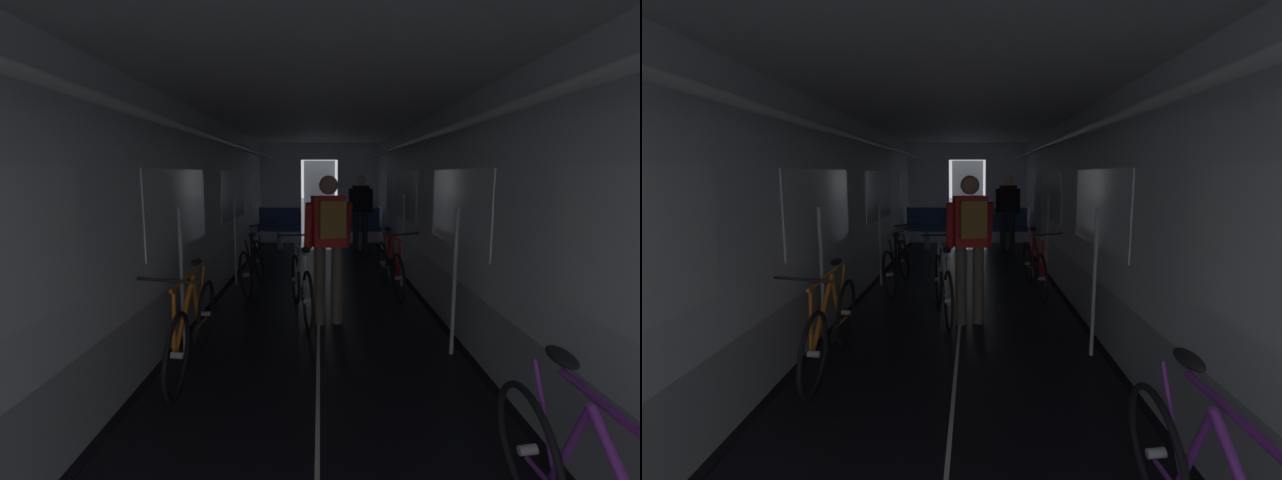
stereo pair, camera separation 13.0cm
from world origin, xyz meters
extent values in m
cube|color=black|center=(-1.41, 3.25, 0.00)|extent=(0.08, 11.50, 0.01)
cube|color=black|center=(1.41, 3.25, 0.00)|extent=(0.08, 11.50, 0.01)
cube|color=beige|center=(0.00, 3.25, 0.00)|extent=(0.03, 11.27, 0.00)
cube|color=#9EA0A5|center=(-1.51, 3.25, 0.30)|extent=(0.12, 11.50, 0.60)
cube|color=silver|center=(-1.51, 3.25, 1.53)|extent=(0.12, 11.50, 1.85)
cube|color=white|center=(-1.45, 2.67, 1.35)|extent=(0.02, 1.90, 0.80)
cube|color=white|center=(-1.45, 5.55, 1.35)|extent=(0.02, 1.90, 0.80)
cube|color=white|center=(-1.45, 8.42, 1.35)|extent=(0.02, 1.90, 0.80)
cube|color=yellow|center=(-1.45, 2.98, 1.35)|extent=(0.01, 0.20, 0.28)
cylinder|color=white|center=(-1.17, 3.25, 2.10)|extent=(0.07, 11.04, 0.07)
cylinder|color=#B7BABF|center=(-1.27, 2.10, 0.70)|extent=(0.04, 0.04, 1.40)
cylinder|color=#B7BABF|center=(-1.27, 4.70, 0.70)|extent=(0.04, 0.04, 1.40)
cube|color=#9EA0A5|center=(1.51, 3.25, 0.30)|extent=(0.12, 11.50, 0.60)
cube|color=silver|center=(1.51, 3.25, 1.53)|extent=(0.12, 11.50, 1.85)
cube|color=white|center=(1.45, 2.67, 1.35)|extent=(0.02, 1.90, 0.80)
cube|color=white|center=(1.45, 5.55, 1.35)|extent=(0.02, 1.90, 0.80)
cube|color=white|center=(1.45, 8.42, 1.35)|extent=(0.02, 1.90, 0.80)
cube|color=yellow|center=(1.45, 2.73, 1.35)|extent=(0.01, 0.20, 0.28)
cylinder|color=white|center=(1.17, 3.25, 2.10)|extent=(0.07, 11.04, 0.07)
cylinder|color=#B7BABF|center=(1.27, 2.10, 0.70)|extent=(0.04, 0.04, 1.40)
cylinder|color=#B7BABF|center=(1.27, 4.70, 0.70)|extent=(0.04, 0.04, 1.40)
cube|color=silver|center=(-0.95, 9.06, 1.23)|extent=(1.00, 0.12, 2.45)
cube|color=silver|center=(0.95, 9.06, 1.23)|extent=(1.00, 0.12, 2.45)
cube|color=silver|center=(0.00, 9.06, 2.25)|extent=(0.90, 0.12, 0.40)
cube|color=#4C4F54|center=(0.00, 9.76, 1.03)|extent=(0.81, 0.04, 2.05)
cube|color=white|center=(0.00, 3.25, 2.51)|extent=(3.14, 11.62, 0.12)
cylinder|color=gray|center=(-0.90, 8.00, 0.22)|extent=(0.12, 0.12, 0.44)
cube|color=#2D4784|center=(-0.90, 8.00, 0.49)|extent=(0.96, 0.44, 0.10)
cube|color=#2D4784|center=(-0.90, 8.19, 0.74)|extent=(0.96, 0.08, 0.40)
torus|color=gray|center=(-1.33, 8.22, 0.94)|extent=(0.14, 0.14, 0.02)
cylinder|color=gray|center=(0.90, 8.00, 0.22)|extent=(0.12, 0.12, 0.44)
cube|color=#2D4784|center=(0.90, 8.00, 0.49)|extent=(0.96, 0.44, 0.10)
cube|color=#2D4784|center=(0.90, 8.19, 0.74)|extent=(0.96, 0.08, 0.40)
torus|color=gray|center=(0.47, 8.22, 0.94)|extent=(0.14, 0.14, 0.02)
torus|color=black|center=(1.06, 0.12, 0.33)|extent=(0.12, 0.67, 0.67)
cylinder|color=#B2B2B7|center=(1.06, 0.12, 0.33)|extent=(0.10, 0.05, 0.06)
cylinder|color=purple|center=(1.08, -0.17, 0.55)|extent=(0.09, 0.34, 0.55)
cylinder|color=purple|center=(1.12, -0.43, 0.81)|extent=(0.05, 0.82, 0.04)
cylinder|color=purple|center=(1.08, 0.05, 0.57)|extent=(0.08, 0.16, 0.49)
ellipsoid|color=black|center=(1.12, 0.00, 0.87)|extent=(0.10, 0.24, 0.07)
torus|color=black|center=(-1.11, 2.30, 0.33)|extent=(0.12, 0.67, 0.67)
cylinder|color=#B2B2B7|center=(-1.11, 2.30, 0.33)|extent=(0.10, 0.05, 0.06)
torus|color=black|center=(-1.07, 1.28, 0.33)|extent=(0.12, 0.67, 0.67)
cylinder|color=#B2B2B7|center=(-1.07, 1.28, 0.33)|extent=(0.10, 0.05, 0.06)
cylinder|color=orange|center=(-1.10, 1.59, 0.55)|extent=(0.06, 0.54, 0.56)
cylinder|color=orange|center=(-1.12, 2.00, 0.55)|extent=(0.09, 0.34, 0.55)
cylinder|color=orange|center=(-1.13, 1.75, 0.82)|extent=(0.07, 0.82, 0.04)
cylinder|color=orange|center=(-1.13, 2.23, 0.58)|extent=(0.06, 0.17, 0.49)
cylinder|color=orange|center=(-1.10, 2.07, 0.31)|extent=(0.05, 0.45, 0.07)
cylinder|color=orange|center=(-1.09, 1.31, 0.58)|extent=(0.07, 0.09, 0.49)
cylinder|color=black|center=(-1.09, 1.85, 0.29)|extent=(0.03, 0.17, 0.17)
ellipsoid|color=black|center=(-1.15, 2.18, 0.88)|extent=(0.10, 0.24, 0.07)
cylinder|color=black|center=(-1.12, 1.29, 0.92)|extent=(0.44, 0.04, 0.06)
torus|color=black|center=(-1.00, 4.00, 0.33)|extent=(0.15, 0.67, 0.67)
cylinder|color=#B2B2B7|center=(-1.00, 4.00, 0.33)|extent=(0.10, 0.05, 0.06)
torus|color=black|center=(-0.96, 5.02, 0.33)|extent=(0.15, 0.67, 0.67)
cylinder|color=#B2B2B7|center=(-0.96, 5.02, 0.33)|extent=(0.10, 0.05, 0.06)
cylinder|color=black|center=(-0.94, 4.71, 0.55)|extent=(0.13, 0.54, 0.56)
cylinder|color=black|center=(-0.96, 4.30, 0.55)|extent=(0.10, 0.34, 0.55)
cylinder|color=black|center=(-0.92, 4.55, 0.81)|extent=(0.07, 0.82, 0.04)
cylinder|color=black|center=(-0.96, 4.07, 0.57)|extent=(0.09, 0.16, 0.49)
cylinder|color=black|center=(-0.99, 4.23, 0.31)|extent=(0.04, 0.45, 0.07)
cylinder|color=black|center=(-0.93, 4.99, 0.57)|extent=(0.09, 0.09, 0.49)
cylinder|color=black|center=(-0.99, 4.45, 0.29)|extent=(0.04, 0.17, 0.17)
ellipsoid|color=black|center=(-0.92, 4.12, 0.87)|extent=(0.11, 0.24, 0.07)
cylinder|color=black|center=(-0.89, 5.01, 0.91)|extent=(0.44, 0.04, 0.08)
torus|color=black|center=(1.00, 4.83, 0.33)|extent=(0.12, 0.67, 0.67)
cylinder|color=#B2B2B7|center=(1.00, 4.83, 0.33)|extent=(0.10, 0.06, 0.06)
torus|color=black|center=(1.06, 3.82, 0.33)|extent=(0.12, 0.67, 0.67)
cylinder|color=#B2B2B7|center=(1.06, 3.82, 0.33)|extent=(0.10, 0.06, 0.06)
cylinder|color=red|center=(1.06, 4.13, 0.55)|extent=(0.11, 0.54, 0.56)
cylinder|color=red|center=(1.03, 4.54, 0.55)|extent=(0.06, 0.34, 0.55)
cylinder|color=red|center=(1.07, 4.29, 0.82)|extent=(0.09, 0.82, 0.04)
cylinder|color=red|center=(1.02, 4.76, 0.58)|extent=(0.07, 0.16, 0.49)
cylinder|color=red|center=(1.01, 4.61, 0.31)|extent=(0.05, 0.45, 0.07)
cylinder|color=red|center=(1.08, 3.85, 0.58)|extent=(0.06, 0.09, 0.49)
cylinder|color=black|center=(1.02, 4.38, 0.29)|extent=(0.03, 0.17, 0.17)
ellipsoid|color=black|center=(1.04, 4.72, 0.88)|extent=(0.11, 0.25, 0.07)
cylinder|color=black|center=(1.10, 3.83, 0.92)|extent=(0.44, 0.05, 0.06)
cylinder|color=brown|center=(0.01, 2.96, 0.45)|extent=(0.13, 0.13, 0.90)
cylinder|color=brown|center=(0.21, 3.00, 0.45)|extent=(0.13, 0.13, 0.90)
cube|color=red|center=(0.11, 2.98, 1.18)|extent=(0.40, 0.29, 0.56)
cylinder|color=red|center=(-0.11, 2.96, 1.13)|extent=(0.13, 0.21, 0.53)
cylinder|color=red|center=(0.32, 3.05, 1.13)|extent=(0.13, 0.21, 0.53)
sphere|color=#9E7051|center=(0.11, 2.98, 1.58)|extent=(0.21, 0.21, 0.21)
cube|color=olive|center=(0.14, 2.82, 1.22)|extent=(0.31, 0.21, 0.40)
torus|color=black|center=(-0.12, 2.73, 0.33)|extent=(0.16, 0.67, 0.67)
cylinder|color=#B2B2B7|center=(-0.12, 2.73, 0.33)|extent=(0.10, 0.07, 0.05)
torus|color=black|center=(-0.30, 3.74, 0.33)|extent=(0.16, 0.67, 0.67)
cylinder|color=#B2B2B7|center=(-0.30, 3.74, 0.33)|extent=(0.10, 0.07, 0.05)
cylinder|color=#ADAFB5|center=(-0.25, 3.43, 0.55)|extent=(0.14, 0.54, 0.56)
cylinder|color=#ADAFB5|center=(-0.17, 3.02, 0.55)|extent=(0.10, 0.34, 0.55)
cylinder|color=#ADAFB5|center=(-0.22, 3.27, 0.82)|extent=(0.18, 0.81, 0.03)
cylinder|color=#ADAFB5|center=(-0.13, 2.80, 0.58)|extent=(0.05, 0.16, 0.49)
cylinder|color=#ADAFB5|center=(-0.16, 2.95, 0.31)|extent=(0.11, 0.45, 0.07)
cylinder|color=#ADAFB5|center=(-0.30, 3.71, 0.58)|extent=(0.04, 0.09, 0.49)
cylinder|color=black|center=(-0.20, 3.18, 0.29)|extent=(0.04, 0.17, 0.17)
ellipsoid|color=black|center=(-0.14, 2.85, 0.88)|extent=(0.13, 0.25, 0.06)
cylinder|color=black|center=(-0.30, 3.73, 0.92)|extent=(0.44, 0.10, 0.02)
cylinder|color=#2D2D33|center=(1.00, 7.70, 0.45)|extent=(0.13, 0.13, 0.90)
cylinder|color=#2D2D33|center=(0.80, 7.70, 0.45)|extent=(0.13, 0.13, 0.90)
cube|color=black|center=(0.90, 7.70, 1.18)|extent=(0.36, 0.22, 0.56)
cylinder|color=black|center=(1.12, 7.68, 1.13)|extent=(0.09, 0.20, 0.53)
cylinder|color=black|center=(0.68, 7.68, 1.13)|extent=(0.09, 0.20, 0.53)
sphere|color=beige|center=(0.90, 7.70, 1.58)|extent=(0.21, 0.21, 0.21)
camera|label=1|loc=(0.02, -1.91, 1.70)|focal=24.77mm
camera|label=2|loc=(0.15, -1.90, 1.70)|focal=24.77mm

